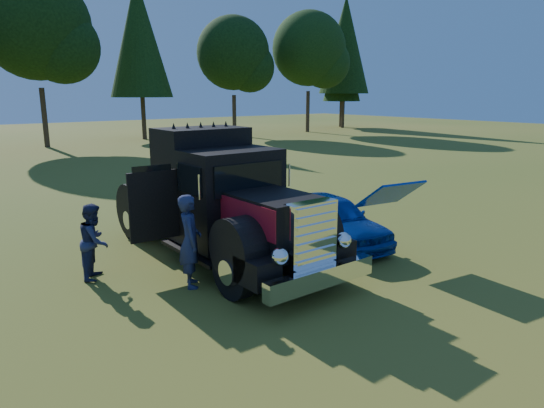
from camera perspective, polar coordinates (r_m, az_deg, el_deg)
The scene contains 5 objects.
ground at distance 9.34m, azimuth -5.49°, elevation -11.15°, with size 120.00×120.00×0.00m, color #3D5519.
diamond_t_truck at distance 11.20m, azimuth -5.92°, elevation -0.14°, with size 3.38×7.16×3.00m.
hotrod_coupe at distance 12.47m, azimuth 6.83°, elevation -1.75°, with size 2.08×4.23×1.89m.
spectator_near at distance 9.75m, azimuth -9.61°, elevation -4.31°, with size 0.69×0.45×1.88m, color #1A233E.
spectator_far at distance 10.75m, azimuth -20.16°, elevation -4.11°, with size 0.77×0.60×1.59m, color #1A2B3D.
Camera 1 is at (-4.50, -7.24, 3.81)m, focal length 32.00 mm.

